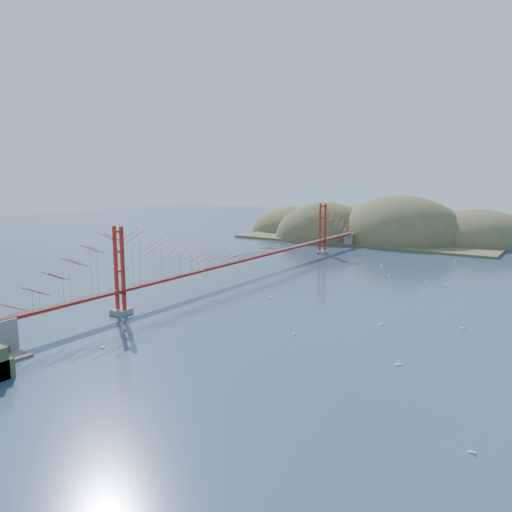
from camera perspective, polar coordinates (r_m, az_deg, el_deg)
The scene contains 21 objects.
ground at distance 90.65m, azimuth -0.80°, elevation -2.27°, with size 320.00×320.00×0.00m, color #2A3C55.
bridge at distance 89.65m, azimuth -0.74°, elevation 2.14°, with size 2.20×94.40×12.00m.
far_headlands at distance 150.82m, azimuth 14.75°, elevation 2.10°, with size 84.00×58.00×25.00m.
sailboat_14 at distance 83.97m, azimuth 9.73°, elevation -3.25°, with size 0.55×0.55×0.59m.
sailboat_17 at distance 92.03m, azimuth 26.40°, elevation -3.00°, with size 0.50×0.50×0.56m.
sailboat_10 at distance 56.39m, azimuth -17.14°, elevation -9.83°, with size 0.53×0.60×0.68m.
sailboat_1 at distance 93.62m, azimuth 14.96°, elevation -2.12°, with size 0.60×0.60×0.64m.
sailboat_4 at distance 88.14m, azimuth 20.92°, elevation -3.14°, with size 0.58×0.58×0.64m.
sailboat_2 at distance 70.84m, azimuth 7.83°, elevation -5.57°, with size 0.49×0.43×0.56m.
sailboat_12 at distance 109.61m, azimuth 11.52°, elevation -0.34°, with size 0.63×0.60×0.71m.
sailboat_6 at distance 63.69m, azimuth 14.07°, elevation -7.47°, with size 0.69×0.69×0.72m.
sailboat_11 at distance 65.08m, azimuth 22.49°, elevation -7.54°, with size 0.70×0.70×0.74m.
sailboat_16 at distance 82.09m, azimuth 7.00°, elevation -3.47°, with size 0.58×0.58×0.63m.
sailboat_5 at distance 79.60m, azimuth 18.43°, elevation -4.30°, with size 0.52×0.55×0.62m.
sailboat_13 at distance 51.23m, azimuth 15.95°, elevation -11.75°, with size 0.67×0.67×0.70m.
sailboat_0 at distance 74.81m, azimuth 1.74°, elevation -4.66°, with size 0.57×0.63×0.71m.
sailboat_15 at distance 112.38m, azimuth 21.74°, elevation -0.59°, with size 0.47×0.58×0.68m.
sailboat_3 at distance 102.33m, azimuth 14.14°, elevation -1.12°, with size 0.70×0.70×0.73m.
sailboat_7 at distance 90.04m, azimuth 18.97°, elevation -2.76°, with size 0.65×0.56×0.74m.
sailboat_extra_0 at distance 58.46m, azimuth 4.39°, elevation -8.74°, with size 0.63×0.63×0.70m.
sailboat_extra_1 at distance 38.29m, azimuth 23.43°, elevation -19.78°, with size 0.49×0.43×0.56m.
Camera 1 is at (50.03, -73.35, 18.31)m, focal length 35.00 mm.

